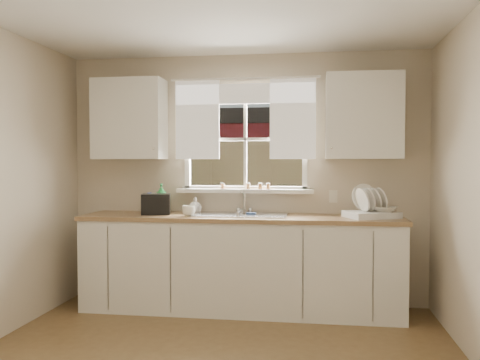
# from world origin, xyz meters

# --- Properties ---
(room_walls) EXTENTS (3.62, 4.02, 2.50)m
(room_walls) POSITION_xyz_m (0.00, -0.07, 1.24)
(room_walls) COLOR beige
(room_walls) RESTS_ON ground
(window) EXTENTS (1.38, 0.16, 1.06)m
(window) POSITION_xyz_m (0.00, 2.00, 1.49)
(window) COLOR white
(window) RESTS_ON room_walls
(curtains) EXTENTS (1.50, 0.03, 0.81)m
(curtains) POSITION_xyz_m (0.00, 1.95, 1.93)
(curtains) COLOR white
(curtains) RESTS_ON room_walls
(base_cabinets) EXTENTS (3.00, 0.62, 0.87)m
(base_cabinets) POSITION_xyz_m (0.00, 1.68, 0.43)
(base_cabinets) COLOR white
(base_cabinets) RESTS_ON ground
(countertop) EXTENTS (3.04, 0.65, 0.04)m
(countertop) POSITION_xyz_m (0.00, 1.68, 0.89)
(countertop) COLOR olive
(countertop) RESTS_ON base_cabinets
(upper_cabinet_left) EXTENTS (0.70, 0.33, 0.80)m
(upper_cabinet_left) POSITION_xyz_m (-1.15, 1.82, 1.85)
(upper_cabinet_left) COLOR white
(upper_cabinet_left) RESTS_ON room_walls
(upper_cabinet_right) EXTENTS (0.70, 0.33, 0.80)m
(upper_cabinet_right) POSITION_xyz_m (1.15, 1.82, 1.85)
(upper_cabinet_right) COLOR white
(upper_cabinet_right) RESTS_ON room_walls
(wall_outlet) EXTENTS (0.08, 0.01, 0.12)m
(wall_outlet) POSITION_xyz_m (0.88, 1.99, 1.08)
(wall_outlet) COLOR beige
(wall_outlet) RESTS_ON room_walls
(sill_jars) EXTENTS (0.50, 0.04, 0.06)m
(sill_jars) POSITION_xyz_m (0.05, 1.94, 1.18)
(sill_jars) COLOR brown
(sill_jars) RESTS_ON window
(backyard) EXTENTS (20.00, 10.00, 6.13)m
(backyard) POSITION_xyz_m (0.58, 8.42, 3.46)
(backyard) COLOR #335421
(backyard) RESTS_ON ground
(sink) EXTENTS (0.88, 0.52, 0.40)m
(sink) POSITION_xyz_m (0.00, 1.71, 0.84)
(sink) COLOR #B7B7BC
(sink) RESTS_ON countertop
(dish_rack) EXTENTS (0.54, 0.48, 0.31)m
(dish_rack) POSITION_xyz_m (1.21, 1.67, 0.98)
(dish_rack) COLOR silver
(dish_rack) RESTS_ON countertop
(bowl) EXTENTS (0.26, 0.26, 0.05)m
(bowl) POSITION_xyz_m (1.33, 1.62, 0.99)
(bowl) COLOR silver
(bowl) RESTS_ON dish_rack
(soap_bottle_a) EXTENTS (0.12, 0.12, 0.29)m
(soap_bottle_a) POSITION_xyz_m (-0.83, 1.85, 1.06)
(soap_bottle_a) COLOR green
(soap_bottle_a) RESTS_ON countertop
(soap_bottle_b) EXTENTS (0.12, 0.12, 0.21)m
(soap_bottle_b) POSITION_xyz_m (-0.92, 1.77, 1.01)
(soap_bottle_b) COLOR blue
(soap_bottle_b) RESTS_ON countertop
(soap_bottle_c) EXTENTS (0.14, 0.14, 0.16)m
(soap_bottle_c) POSITION_xyz_m (-0.48, 1.84, 0.99)
(soap_bottle_c) COLOR #F0E8C6
(soap_bottle_c) RESTS_ON countertop
(saucer) EXTENTS (0.16, 0.16, 0.01)m
(saucer) POSITION_xyz_m (-0.87, 1.66, 0.92)
(saucer) COLOR white
(saucer) RESTS_ON countertop
(cup) EXTENTS (0.16, 0.16, 0.10)m
(cup) POSITION_xyz_m (-0.47, 1.55, 0.96)
(cup) COLOR white
(cup) RESTS_ON countertop
(black_appliance) EXTENTS (0.32, 0.30, 0.20)m
(black_appliance) POSITION_xyz_m (-0.83, 1.69, 1.01)
(black_appliance) COLOR black
(black_appliance) RESTS_ON countertop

